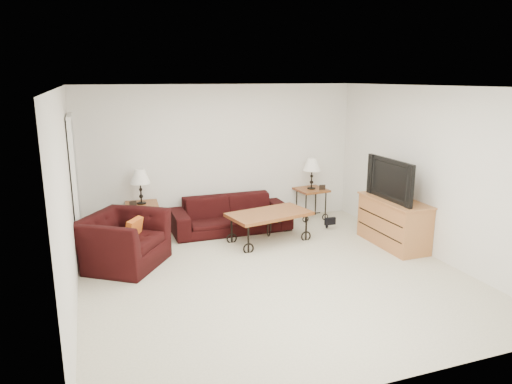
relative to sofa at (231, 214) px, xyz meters
The scene contains 20 objects.
ground 2.04m from the sofa, 90.34° to the right, with size 5.00×5.00×0.00m, color beige.
wall_back 1.07m from the sofa, 91.42° to the left, with size 5.00×0.02×2.50m, color silver.
wall_front 4.62m from the sofa, 90.15° to the right, with size 5.00×0.02×2.50m, color silver.
wall_left 3.36m from the sofa, 141.19° to the right, with size 0.02×5.00×2.50m, color silver.
wall_right 3.34m from the sofa, 39.07° to the right, with size 0.02×5.00×2.50m, color silver.
ceiling 2.99m from the sofa, 90.34° to the right, with size 5.00×5.00×0.00m, color white.
doorway 2.61m from the sofa, behind, with size 0.08×0.94×2.04m, color black.
sofa is the anchor object (origin of this frame).
side_table_left 1.50m from the sofa, behind, with size 0.53×0.53×0.58m, color #955A26.
side_table_right 1.64m from the sofa, ahead, with size 0.53×0.53×0.58m, color #955A26.
lamp_left 1.60m from the sofa, behind, with size 0.33×0.33×0.58m, color black, non-canonical shape.
lamp_right 1.74m from the sofa, ahead, with size 0.33×0.33×0.58m, color black, non-canonical shape.
photo_frame_left 1.67m from the sofa, behind, with size 0.12×0.02×0.10m, color black.
photo_frame_right 1.81m from the sofa, ahead, with size 0.12×0.02×0.10m, color black.
coffee_table 0.86m from the sofa, 60.25° to the right, with size 1.31×0.71×0.49m, color #955A26.
armchair 2.13m from the sofa, 152.56° to the right, with size 1.13×0.99×0.74m, color black.
throw_pillow 2.03m from the sofa, 149.34° to the right, with size 0.33×0.09×0.33m, color #DA521C.
tv_stand 2.72m from the sofa, 35.20° to the right, with size 0.52×1.26×0.75m, color #AE7440.
television 2.81m from the sofa, 35.44° to the right, with size 1.13×0.15×0.65m, color black.
backpack 1.71m from the sofa, 15.51° to the right, with size 0.31×0.23×0.40m, color black.
Camera 1 is at (-2.23, -5.50, 2.61)m, focal length 32.96 mm.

